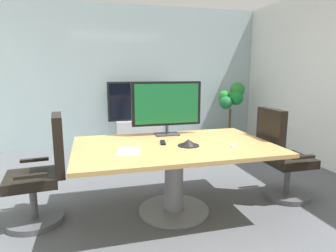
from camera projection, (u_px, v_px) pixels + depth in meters
name	position (u px, v px, depth m)	size (l,w,h in m)	color
ground_plane	(172.00, 208.00, 3.26)	(7.17, 7.17, 0.00)	#515459
wall_back_glass_partition	(131.00, 77.00, 5.93)	(5.47, 0.10, 2.79)	#9EB2B7
conference_table	(174.00, 160.00, 3.08)	(2.05, 1.29, 0.75)	#B2894C
office_chair_left	(42.00, 178.00, 2.90)	(0.62, 0.60, 1.09)	#4C4C51
office_chair_right	(281.00, 161.00, 3.44)	(0.60, 0.57, 1.09)	#4C4C51
tv_monitor	(167.00, 105.00, 3.44)	(0.84, 0.18, 0.64)	#333338
wall_display_unit	(139.00, 125.00, 5.79)	(1.20, 0.36, 1.31)	#B7BABC
potted_plant	(231.00, 108.00, 6.00)	(0.61, 0.54, 1.28)	brown
conference_phone	(189.00, 143.00, 2.98)	(0.22, 0.22, 0.07)	black
remote_control	(163.00, 143.00, 3.08)	(0.05, 0.17, 0.02)	black
whiteboard_marker	(234.00, 145.00, 2.98)	(0.13, 0.02, 0.02)	silver
paper_notepad	(129.00, 151.00, 2.76)	(0.21, 0.30, 0.01)	white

